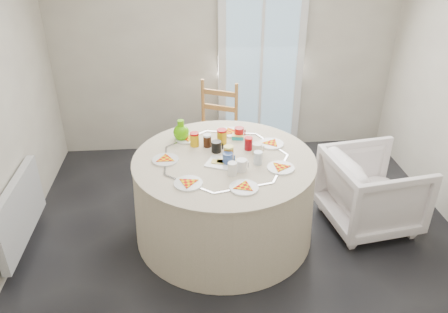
{
  "coord_description": "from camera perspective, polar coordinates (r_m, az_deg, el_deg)",
  "views": [
    {
      "loc": [
        -0.45,
        -2.98,
        2.6
      ],
      "look_at": [
        -0.18,
        0.26,
        0.8
      ],
      "focal_mm": 35.0,
      "sensor_mm": 36.0,
      "label": 1
    }
  ],
  "objects": [
    {
      "name": "radiator",
      "position": [
        4.15,
        -25.13,
        -6.5
      ],
      "size": [
        0.07,
        1.0,
        0.55
      ],
      "primitive_type": "cube",
      "color": "silver",
      "rests_on": "floor"
    },
    {
      "name": "cheese_platter",
      "position": [
        3.64,
        0.26,
        -1.19
      ],
      "size": [
        0.37,
        0.31,
        0.04
      ],
      "primitive_type": null,
      "rotation": [
        0.0,
        0.0,
        -0.41
      ],
      "color": "white",
      "rests_on": "table"
    },
    {
      "name": "floor",
      "position": [
        3.98,
        2.9,
        -11.88
      ],
      "size": [
        4.0,
        4.0,
        0.0
      ],
      "primitive_type": "plane",
      "color": "black",
      "rests_on": "ground"
    },
    {
      "name": "jar_cluster",
      "position": [
        3.88,
        -0.52,
        1.64
      ],
      "size": [
        0.58,
        0.37,
        0.16
      ],
      "primitive_type": null,
      "rotation": [
        0.0,
        0.0,
        0.19
      ],
      "color": "brown",
      "rests_on": "table"
    },
    {
      "name": "mugs_glasses",
      "position": [
        3.73,
        1.88,
        0.24
      ],
      "size": [
        0.77,
        0.77,
        0.12
      ],
      "primitive_type": null,
      "rotation": [
        0.0,
        0.0,
        -0.18
      ],
      "color": "#9E9E9E",
      "rests_on": "table"
    },
    {
      "name": "glass_door",
      "position": [
        5.24,
        4.82,
        11.65
      ],
      "size": [
        1.0,
        0.08,
        2.1
      ],
      "primitive_type": "cube",
      "color": "silver",
      "rests_on": "floor"
    },
    {
      "name": "place_settings",
      "position": [
        3.73,
        0.0,
        -0.4
      ],
      "size": [
        1.31,
        1.31,
        0.02
      ],
      "primitive_type": null,
      "rotation": [
        0.0,
        0.0,
        -0.07
      ],
      "color": "white",
      "rests_on": "table"
    },
    {
      "name": "armchair",
      "position": [
        4.27,
        18.77,
        -3.95
      ],
      "size": [
        0.84,
        0.88,
        0.8
      ],
      "primitive_type": "imported",
      "rotation": [
        0.0,
        0.0,
        1.73
      ],
      "color": "white",
      "rests_on": "floor"
    },
    {
      "name": "wall_back",
      "position": [
        5.16,
        0.32,
        14.39
      ],
      "size": [
        4.0,
        0.02,
        2.6
      ],
      "primitive_type": "cube",
      "color": "#BCB5A3",
      "rests_on": "floor"
    },
    {
      "name": "butter_tub",
      "position": [
        4.05,
        1.81,
        2.34
      ],
      "size": [
        0.12,
        0.1,
        0.04
      ],
      "primitive_type": "cube",
      "rotation": [
        0.0,
        0.0,
        -0.17
      ],
      "color": "#17A1AF",
      "rests_on": "table"
    },
    {
      "name": "green_pitcher",
      "position": [
        4.02,
        -5.62,
        3.3
      ],
      "size": [
        0.18,
        0.18,
        0.19
      ],
      "primitive_type": null,
      "rotation": [
        0.0,
        0.0,
        -0.24
      ],
      "color": "#4EB902",
      "rests_on": "table"
    },
    {
      "name": "wooden_chair",
      "position": [
        4.85,
        -1.37,
        2.89
      ],
      "size": [
        0.61,
        0.59,
        1.04
      ],
      "primitive_type": null,
      "rotation": [
        0.0,
        0.0,
        -0.43
      ],
      "color": "#A6603B",
      "rests_on": "floor"
    },
    {
      "name": "table",
      "position": [
        3.94,
        0.0,
        -5.41
      ],
      "size": [
        1.62,
        1.62,
        0.82
      ],
      "primitive_type": "cylinder",
      "color": "beige",
      "rests_on": "floor"
    }
  ]
}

